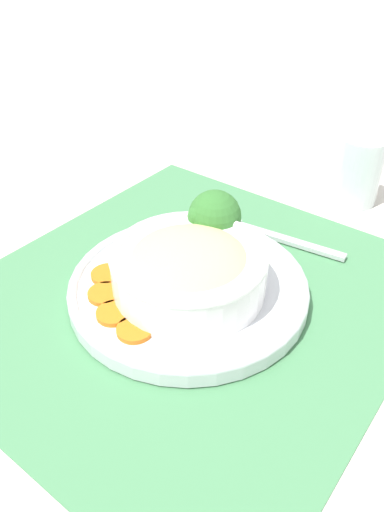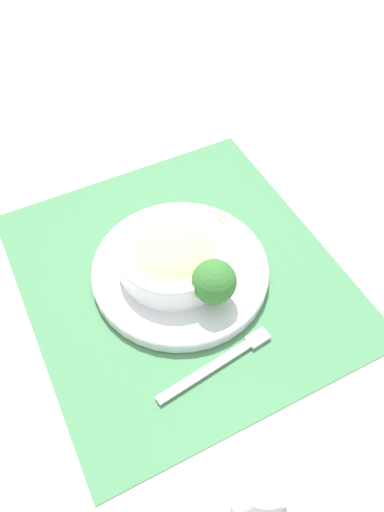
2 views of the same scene
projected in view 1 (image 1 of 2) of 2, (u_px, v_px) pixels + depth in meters
The scene contains 11 objects.
ground_plane at pixel (188, 296), 0.58m from camera, with size 4.00×4.00×0.00m, color beige.
placemat at pixel (188, 295), 0.58m from camera, with size 0.56×0.53×0.00m.
plate at pixel (188, 286), 0.57m from camera, with size 0.27×0.27×0.02m.
bowl at pixel (189, 267), 0.54m from camera, with size 0.17×0.17×0.06m.
broccoli_floret at pixel (214, 217), 0.60m from camera, with size 0.06×0.06×0.08m.
carrot_slice_near at pixel (107, 275), 0.58m from camera, with size 0.04×0.04×0.01m.
carrot_slice_middle at pixel (105, 294), 0.55m from camera, with size 0.04×0.04×0.01m.
carrot_slice_far at pixel (114, 313), 0.52m from camera, with size 0.04×0.04×0.01m.
carrot_slice_extra at pixel (135, 330), 0.50m from camera, with size 0.04×0.04×0.01m.
water_glass at pixel (358, 174), 0.73m from camera, with size 0.07×0.07×0.10m.
fork at pixel (265, 234), 0.68m from camera, with size 0.06×0.18×0.01m.
Camera 1 is at (-0.31, -0.31, 0.38)m, focal length 35.00 mm.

